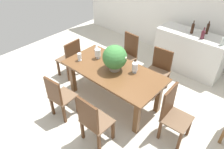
# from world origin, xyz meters

# --- Properties ---
(ground_plane) EXTENTS (7.04, 7.04, 0.00)m
(ground_plane) POSITION_xyz_m (0.00, 0.00, 0.00)
(ground_plane) COLOR beige
(back_wall) EXTENTS (6.40, 0.10, 2.60)m
(back_wall) POSITION_xyz_m (0.00, 2.60, 1.30)
(back_wall) COLOR white
(back_wall) RESTS_ON ground
(dining_table) EXTENTS (1.97, 0.97, 0.77)m
(dining_table) POSITION_xyz_m (0.00, -0.01, 0.65)
(dining_table) COLOR brown
(dining_table) RESTS_ON ground
(chair_foot_end) EXTENTS (0.45, 0.47, 0.98)m
(chair_foot_end) POSITION_xyz_m (1.29, -0.01, 0.54)
(chair_foot_end) COLOR #4C2D19
(chair_foot_end) RESTS_ON ground
(chair_far_left) EXTENTS (0.46, 0.51, 0.98)m
(chair_far_left) POSITION_xyz_m (-0.43, 0.99, 0.53)
(chair_far_left) COLOR #4C2D19
(chair_far_left) RESTS_ON ground
(chair_head_end) EXTENTS (0.44, 0.49, 0.93)m
(chair_head_end) POSITION_xyz_m (-1.29, -0.00, 0.52)
(chair_head_end) COLOR #4C2D19
(chair_head_end) RESTS_ON ground
(chair_near_left) EXTENTS (0.43, 0.43, 0.91)m
(chair_near_left) POSITION_xyz_m (-0.44, -0.99, 0.50)
(chair_near_left) COLOR #4C2D19
(chair_near_left) RESTS_ON ground
(chair_far_right) EXTENTS (0.50, 0.49, 0.91)m
(chair_far_right) POSITION_xyz_m (0.43, 0.98, 0.50)
(chair_far_right) COLOR #4C2D19
(chair_far_right) RESTS_ON ground
(chair_near_right) EXTENTS (0.47, 0.41, 0.97)m
(chair_near_right) POSITION_xyz_m (0.44, -1.00, 0.53)
(chair_near_right) COLOR #4C2D19
(chair_near_right) RESTS_ON ground
(flower_centerpiece) EXTENTS (0.45, 0.45, 0.50)m
(flower_centerpiece) POSITION_xyz_m (0.01, 0.02, 1.03)
(flower_centerpiece) COLOR gray
(flower_centerpiece) RESTS_ON dining_table
(crystal_vase_left) EXTENTS (0.12, 0.12, 0.21)m
(crystal_vase_left) POSITION_xyz_m (-0.51, 0.10, 0.89)
(crystal_vase_left) COLOR silver
(crystal_vase_left) RESTS_ON dining_table
(crystal_vase_center_near) EXTENTS (0.08, 0.08, 0.16)m
(crystal_vase_center_near) POSITION_xyz_m (-0.72, -0.20, 0.86)
(crystal_vase_center_near) COLOR silver
(crystal_vase_center_near) RESTS_ON dining_table
(crystal_vase_right) EXTENTS (0.11, 0.11, 0.20)m
(crystal_vase_right) POSITION_xyz_m (0.35, 0.19, 0.88)
(crystal_vase_right) COLOR silver
(crystal_vase_right) RESTS_ON dining_table
(wine_glass) EXTENTS (0.07, 0.07, 0.14)m
(wine_glass) POSITION_xyz_m (-0.77, 0.31, 0.86)
(wine_glass) COLOR silver
(wine_glass) RESTS_ON dining_table
(kitchen_counter) EXTENTS (1.59, 0.61, 0.97)m
(kitchen_counter) POSITION_xyz_m (0.60, 2.07, 0.49)
(kitchen_counter) COLOR silver
(kitchen_counter) RESTS_ON ground
(wine_bottle_dark) EXTENTS (0.06, 0.06, 0.30)m
(wine_bottle_dark) POSITION_xyz_m (0.81, 2.25, 1.09)
(wine_bottle_dark) COLOR black
(wine_bottle_dark) RESTS_ON kitchen_counter
(wine_bottle_tall) EXTENTS (0.08, 0.08, 0.26)m
(wine_bottle_tall) POSITION_xyz_m (0.84, 1.94, 1.06)
(wine_bottle_tall) COLOR #511E28
(wine_bottle_tall) RESTS_ON kitchen_counter
(wine_bottle_green) EXTENTS (0.07, 0.07, 0.24)m
(wine_bottle_green) POSITION_xyz_m (1.27, 1.93, 1.06)
(wine_bottle_green) COLOR #B2BFB7
(wine_bottle_green) RESTS_ON kitchen_counter
(wine_bottle_amber) EXTENTS (0.07, 0.07, 0.30)m
(wine_bottle_amber) POSITION_xyz_m (0.55, 2.05, 1.09)
(wine_bottle_amber) COLOR black
(wine_bottle_amber) RESTS_ON kitchen_counter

